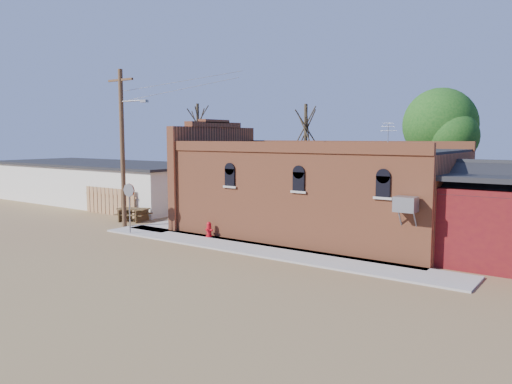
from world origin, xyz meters
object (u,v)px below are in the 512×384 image
Objects in this scene: utility_pole at (123,145)px; stop_sign at (129,195)px; picnic_table at (134,213)px; fire_hydrant at (209,229)px; trash_barrel at (177,213)px; brick_bar at (310,191)px.

stop_sign is at bearing -33.20° from utility_pole.
stop_sign is at bearing -60.28° from picnic_table.
picnic_table is at bearing 127.04° from utility_pole.
picnic_table is at bearing 150.77° from fire_hydrant.
picnic_table is (-2.20, -1.60, 0.04)m from trash_barrel.
utility_pole is at bearing 161.65° from stop_sign.
fire_hydrant is 0.96× the size of trash_barrel.
fire_hydrant is 0.29× the size of stop_sign.
trash_barrel is (-5.14, 2.94, 0.02)m from fire_hydrant.
fire_hydrant is at bearing -134.75° from brick_bar.
fire_hydrant is 0.35× the size of picnic_table.
brick_bar is at bearing -4.44° from picnic_table.
fire_hydrant is at bearing 4.40° from utility_pole.
brick_bar is 20.81× the size of fire_hydrant.
picnic_table is (-7.34, 1.34, 0.06)m from fire_hydrant.
stop_sign reaches higher than trash_barrel.
fire_hydrant reaches higher than picnic_table.
brick_bar is at bearing 5.71° from trash_barrel.
brick_bar reaches higher than trash_barrel.
utility_pole reaches higher than trash_barrel.
brick_bar reaches higher than fire_hydrant.
trash_barrel is at bearing 76.05° from utility_pole.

